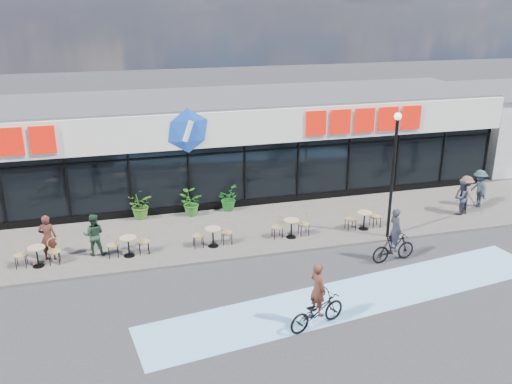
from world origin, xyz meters
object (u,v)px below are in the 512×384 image
at_px(pedestrian_b, 465,195).
at_px(cyclist_b, 394,243).
at_px(potted_plant_mid, 190,203).
at_px(potted_plant_right, 228,198).
at_px(cyclist_a, 317,306).
at_px(patron_right, 94,235).
at_px(pedestrian_a, 479,188).
at_px(patron_left, 48,237).
at_px(pedestrian_c, 461,197).
at_px(potted_plant_left, 139,205).
at_px(lamp_post, 394,165).

bearing_deg(pedestrian_b, cyclist_b, 111.27).
distance_m(potted_plant_mid, cyclist_b, 8.86).
height_order(potted_plant_right, cyclist_a, cyclist_a).
xyz_separation_m(patron_right, pedestrian_b, (15.55, 0.05, 0.05)).
height_order(potted_plant_right, pedestrian_a, pedestrian_a).
bearing_deg(potted_plant_mid, cyclist_b, -43.50).
distance_m(patron_left, pedestrian_b, 17.13).
relative_size(patron_right, pedestrian_b, 0.94).
bearing_deg(potted_plant_right, pedestrian_c, -18.11).
distance_m(potted_plant_left, patron_left, 4.55).
bearing_deg(potted_plant_right, pedestrian_b, -17.26).
relative_size(patron_right, pedestrian_a, 0.93).
relative_size(potted_plant_mid, potted_plant_right, 1.02).
bearing_deg(pedestrian_c, patron_left, -19.49).
xyz_separation_m(potted_plant_right, pedestrian_a, (10.98, -2.54, 0.31)).
xyz_separation_m(potted_plant_right, pedestrian_b, (9.90, -3.08, 0.30)).
bearing_deg(pedestrian_a, potted_plant_left, -92.80).
relative_size(lamp_post, pedestrian_c, 3.24).
bearing_deg(pedestrian_c, potted_plant_right, -37.33).
xyz_separation_m(potted_plant_mid, pedestrian_c, (11.34, -2.95, 0.21)).
bearing_deg(pedestrian_a, pedestrian_c, -58.81).
xyz_separation_m(potted_plant_left, cyclist_a, (4.41, -9.45, -0.04)).
height_order(lamp_post, potted_plant_right, lamp_post).
bearing_deg(cyclist_a, pedestrian_c, 34.76).
relative_size(potted_plant_mid, patron_left, 0.65).
distance_m(pedestrian_b, cyclist_a, 11.33).
height_order(potted_plant_left, pedestrian_a, pedestrian_a).
height_order(potted_plant_left, cyclist_b, cyclist_b).
height_order(patron_right, cyclist_a, cyclist_a).
bearing_deg(cyclist_b, patron_left, 164.89).
relative_size(patron_right, cyclist_a, 0.78).
height_order(pedestrian_b, pedestrian_c, pedestrian_b).
bearing_deg(cyclist_a, lamp_post, 45.38).
distance_m(potted_plant_left, pedestrian_c, 13.86).
xyz_separation_m(potted_plant_left, pedestrian_b, (13.77, -3.06, 0.24)).
bearing_deg(potted_plant_mid, pedestrian_c, -14.58).
distance_m(potted_plant_mid, pedestrian_c, 11.72).
relative_size(pedestrian_c, cyclist_a, 0.75).
height_order(pedestrian_a, cyclist_b, cyclist_b).
relative_size(potted_plant_mid, patron_right, 0.70).
bearing_deg(pedestrian_a, lamp_post, -64.01).
bearing_deg(pedestrian_a, cyclist_a, -49.61).
height_order(patron_right, pedestrian_b, pedestrian_b).
bearing_deg(potted_plant_left, patron_right, -119.75).
distance_m(potted_plant_right, pedestrian_c, 10.14).
height_order(potted_plant_mid, pedestrian_b, pedestrian_b).
height_order(pedestrian_c, cyclist_b, cyclist_b).
bearing_deg(potted_plant_left, patron_left, -137.64).
distance_m(patron_left, pedestrian_c, 16.86).
bearing_deg(pedestrian_c, pedestrian_a, -174.89).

